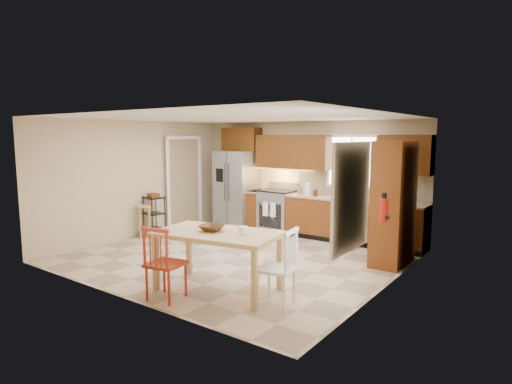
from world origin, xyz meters
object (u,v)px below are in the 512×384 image
Objects in this scene: soap_bottle at (361,196)px; pantry at (394,203)px; bar_stool at (144,221)px; utility_cart at (154,216)px; dining_table at (218,262)px; range_stove at (278,211)px; fire_extinguisher at (384,210)px; refrigerator at (237,188)px; table_bowl at (212,231)px; table_jar at (243,232)px; chair_white at (276,267)px; chair_red at (166,262)px.

pantry reaches higher than soap_bottle.
utility_cart is (0.00, 0.27, 0.09)m from bar_stool.
pantry is at bearing 50.26° from dining_table.
range_stove reaches higher than bar_stool.
fire_extinguisher is at bearing 15.12° from bar_stool.
bar_stool is (-0.80, -2.18, -0.55)m from refrigerator.
table_bowl is 3.60m from bar_stool.
table_jar is 4.01m from bar_stool.
refrigerator is at bearing -177.01° from range_stove.
pantry is 2.79m from chair_white.
bar_stool is at bearing 135.26° from chair_red.
dining_table is at bearing 0.00° from table_bowl.
table_bowl is at bearing -167.47° from table_jar.
table_jar is (0.72, 0.76, 0.37)m from chair_red.
pantry is 5.06m from utility_cart.
table_jar is 0.23× the size of bar_stool.
table_jar is at bearing -7.05° from bar_stool.
chair_white is at bearing -57.06° from range_stove.
dining_table is (-1.57, -2.71, -0.63)m from pantry.
table_jar is (2.94, -3.53, -0.03)m from refrigerator.
chair_white is at bearing -84.64° from soap_bottle.
refrigerator is at bearing 167.38° from pantry.
chair_white is 2.90× the size of table_bowl.
refrigerator reaches higher than utility_cart.
range_stove is at bearing 2.99° from refrigerator.
table_bowl is 0.49m from table_jar.
utility_cart is (-3.36, 1.73, 0.03)m from dining_table.
pantry is at bearing -43.45° from soap_bottle.
pantry is at bearing 50.58° from chair_red.
dining_table is 10.67× the size of table_jar.
pantry is at bearing 65.45° from table_jar.
table_bowl is 2.16× the size of table_jar.
pantry is 3.19m from table_bowl.
utility_cart is at bearing -168.72° from pantry.
fire_extinguisher is at bearing -59.47° from soap_bottle.
pantry is 1.07m from fire_extinguisher.
chair_red is at bearing -62.69° from refrigerator.
refrigerator is at bearing 107.54° from chair_red.
utility_cart is (-4.31, 1.68, -0.06)m from chair_white.
pantry reaches higher than dining_table.
refrigerator is at bearing 179.55° from soap_bottle.
bar_stool is 0.80× the size of utility_cart.
table_jar is at bearing 12.53° from table_bowl.
refrigerator is 4.76m from fire_extinguisher.
chair_white reaches higher than table_bowl.
chair_white is 1.13× the size of utility_cart.
dining_table is at bearing 83.25° from chair_white.
table_bowl is (-1.87, -1.66, -0.25)m from fire_extinguisher.
pantry is 1.23× the size of dining_table.
chair_white reaches higher than bar_stool.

